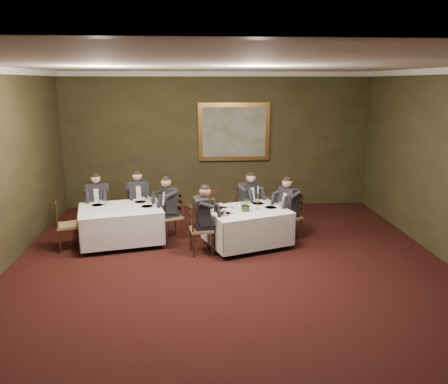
{
  "coord_description": "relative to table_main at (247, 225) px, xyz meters",
  "views": [
    {
      "loc": [
        -0.61,
        -6.36,
        3.25
      ],
      "look_at": [
        -0.04,
        1.91,
        1.15
      ],
      "focal_mm": 35.0,
      "sensor_mm": 36.0,
      "label": 1
    }
  ],
  "objects": [
    {
      "name": "crown_molding",
      "position": [
        -0.42,
        -1.96,
        2.99
      ],
      "size": [
        8.0,
        10.0,
        0.12
      ],
      "color": "white",
      "rests_on": "back_wall"
    },
    {
      "name": "back_wall",
      "position": [
        -0.42,
        3.04,
        1.3
      ],
      "size": [
        8.0,
        0.1,
        3.5
      ],
      "primitive_type": "cube",
      "color": "#2D2A16",
      "rests_on": "ground"
    },
    {
      "name": "diner_main_endright",
      "position": [
        0.93,
        0.33,
        0.06
      ],
      "size": [
        0.62,
        0.59,
        1.35
      ],
      "rotation": [
        0.0,
        0.0,
        2.12
      ],
      "color": "black",
      "rests_on": "chair_main_endright"
    },
    {
      "name": "chair_sec_endleft",
      "position": [
        -3.58,
        0.09,
        -0.17
      ],
      "size": [
        0.53,
        0.55,
        1.0
      ],
      "rotation": [
        0.0,
        0.0,
        -1.26
      ],
      "color": "olive",
      "rests_on": "ground"
    },
    {
      "name": "diner_sec_endright",
      "position": [
        -1.56,
        0.54,
        0.06
      ],
      "size": [
        0.6,
        0.56,
        1.35
      ],
      "rotation": [
        0.0,
        0.0,
        2.0
      ],
      "color": "black",
      "rests_on": "chair_sec_endright"
    },
    {
      "name": "diner_main_backright",
      "position": [
        0.13,
        0.89,
        0.06
      ],
      "size": [
        0.6,
        0.62,
        1.35
      ],
      "rotation": [
        0.0,
        0.0,
        3.72
      ],
      "color": "black",
      "rests_on": "chair_main_backright"
    },
    {
      "name": "chair_sec_endright",
      "position": [
        -1.55,
        0.55,
        -0.17
      ],
      "size": [
        0.57,
        0.58,
        1.0
      ],
      "rotation": [
        0.0,
        0.0,
        2.0
      ],
      "color": "olive",
      "rests_on": "ground"
    },
    {
      "name": "place_setting_table_second",
      "position": [
        -3.01,
        0.58,
        0.35
      ],
      "size": [
        0.33,
        0.31,
        0.14
      ],
      "color": "white",
      "rests_on": "table_second"
    },
    {
      "name": "diner_main_endleft",
      "position": [
        -0.93,
        -0.33,
        0.06
      ],
      "size": [
        0.54,
        0.47,
        1.35
      ],
      "rotation": [
        0.0,
        0.0,
        -1.41
      ],
      "color": "black",
      "rests_on": "chair_main_endleft"
    },
    {
      "name": "chair_sec_backleft",
      "position": [
        -3.18,
        1.04,
        -0.17
      ],
      "size": [
        0.5,
        0.49,
        1.0
      ],
      "rotation": [
        0.0,
        0.0,
        3.31
      ],
      "color": "olive",
      "rests_on": "ground"
    },
    {
      "name": "chair_main_backright",
      "position": [
        0.13,
        0.9,
        -0.17
      ],
      "size": [
        0.6,
        0.59,
        1.0
      ],
      "rotation": [
        0.0,
        0.0,
        3.72
      ],
      "color": "olive",
      "rests_on": "ground"
    },
    {
      "name": "chair_sec_backright",
      "position": [
        -2.32,
        1.24,
        -0.17
      ],
      "size": [
        0.53,
        0.52,
        1.0
      ],
      "rotation": [
        0.0,
        0.0,
        3.39
      ],
      "color": "olive",
      "rests_on": "ground"
    },
    {
      "name": "candlestick",
      "position": [
        0.22,
        0.02,
        0.5
      ],
      "size": [
        0.07,
        0.07,
        0.49
      ],
      "color": "#C38D3B",
      "rests_on": "table_main"
    },
    {
      "name": "centerpiece",
      "position": [
        -0.03,
        -0.1,
        0.47
      ],
      "size": [
        0.35,
        0.33,
        0.31
      ],
      "primitive_type": "imported",
      "rotation": [
        0.0,
        0.0,
        -0.43
      ],
      "color": "#2D5926",
      "rests_on": "table_main"
    },
    {
      "name": "table_main",
      "position": [
        0.0,
        0.0,
        0.0
      ],
      "size": [
        1.89,
        1.66,
        0.67
      ],
      "rotation": [
        0.0,
        0.0,
        0.34
      ],
      "color": "black",
      "rests_on": "ground"
    },
    {
      "name": "painting",
      "position": [
        0.0,
        2.98,
        1.54
      ],
      "size": [
        1.85,
        0.09,
        1.5
      ],
      "color": "#B98C43",
      "rests_on": "back_wall"
    },
    {
      "name": "chair_main_backleft",
      "position": [
        -0.67,
        0.62,
        -0.17
      ],
      "size": [
        0.54,
        0.53,
        1.0
      ],
      "rotation": [
        0.0,
        0.0,
        3.42
      ],
      "color": "olive",
      "rests_on": "ground"
    },
    {
      "name": "place_setting_table_main",
      "position": [
        -0.45,
        0.2,
        0.35
      ],
      "size": [
        0.33,
        0.31,
        0.14
      ],
      "color": "white",
      "rests_on": "table_main"
    },
    {
      "name": "diner_sec_backleft",
      "position": [
        -3.17,
        1.03,
        0.06
      ],
      "size": [
        0.47,
        0.54,
        1.35
      ],
      "rotation": [
        0.0,
        0.0,
        3.31
      ],
      "color": "black",
      "rests_on": "chair_sec_backleft"
    },
    {
      "name": "diner_sec_backright",
      "position": [
        -2.31,
        1.23,
        0.06
      ],
      "size": [
        0.51,
        0.56,
        1.35
      ],
      "rotation": [
        0.0,
        0.0,
        3.39
      ],
      "color": "black",
      "rests_on": "chair_sec_backright"
    },
    {
      "name": "chair_main_endright",
      "position": [
        0.94,
        0.33,
        -0.17
      ],
      "size": [
        0.59,
        0.59,
        1.0
      ],
      "rotation": [
        0.0,
        0.0,
        2.12
      ],
      "color": "olive",
      "rests_on": "ground"
    },
    {
      "name": "table_second",
      "position": [
        -2.56,
        0.32,
        0.0
      ],
      "size": [
        1.88,
        1.59,
        0.67
      ],
      "rotation": [
        0.0,
        0.0,
        0.22
      ],
      "color": "black",
      "rests_on": "ground"
    },
    {
      "name": "ground",
      "position": [
        -0.42,
        -1.96,
        -0.45
      ],
      "size": [
        10.0,
        10.0,
        0.0
      ],
      "primitive_type": "plane",
      "color": "black",
      "rests_on": "ground"
    },
    {
      "name": "chair_main_endleft",
      "position": [
        -0.94,
        -0.33,
        -0.17
      ],
      "size": [
        0.48,
        0.5,
        1.0
      ],
      "rotation": [
        0.0,
        0.0,
        -1.41
      ],
      "color": "olive",
      "rests_on": "ground"
    },
    {
      "name": "ceiling",
      "position": [
        -0.42,
        -1.96,
        3.05
      ],
      "size": [
        8.0,
        10.0,
        0.1
      ],
      "primitive_type": "cube",
      "color": "silver",
      "rests_on": "back_wall"
    }
  ]
}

